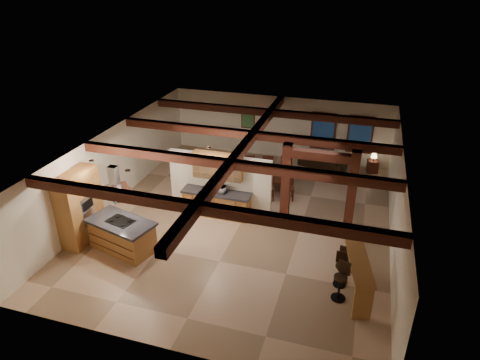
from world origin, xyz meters
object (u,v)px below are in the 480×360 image
Objects in this scene: bar_counter at (358,272)px; kitchen_island at (122,235)px; dining_table at (268,183)px; sofa at (323,161)px.

kitchen_island is at bearing 179.89° from bar_counter.
dining_table is 0.83× the size of sofa.
dining_table is (3.44, 5.25, -0.23)m from kitchen_island.
kitchen_island is 9.66m from sofa.
bar_counter is (3.74, -5.26, 0.43)m from dining_table.
kitchen_island reaches higher than dining_table.
sofa is (1.84, 2.84, 0.00)m from dining_table.
bar_counter reaches higher than dining_table.
bar_counter reaches higher than sofa.
sofa is 8.33m from bar_counter.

